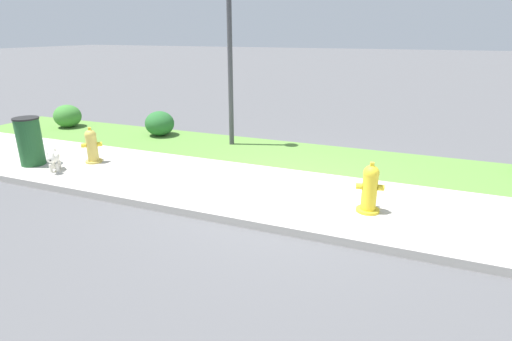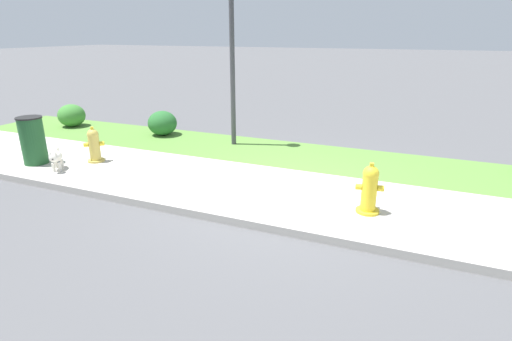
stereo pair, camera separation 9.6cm
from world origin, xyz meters
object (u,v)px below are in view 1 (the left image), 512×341
object	(u,v)px
fire_hydrant_by_grass_verge	(370,189)
street_lamp	(229,18)
shrub_bush_far_verge	(68,116)
small_white_dog	(53,158)
fire_hydrant_mid_block	(92,146)
trash_bin	(30,142)
shrub_bush_near_lamp	(160,123)

from	to	relation	value
fire_hydrant_by_grass_verge	street_lamp	bearing A→B (deg)	131.64
street_lamp	shrub_bush_far_verge	distance (m)	5.57
small_white_dog	fire_hydrant_mid_block	bearing A→B (deg)	121.80
small_white_dog	street_lamp	bearing A→B (deg)	106.05
small_white_dog	shrub_bush_far_verge	world-z (taller)	shrub_bush_far_verge
fire_hydrant_by_grass_verge	trash_bin	world-z (taller)	trash_bin
shrub_bush_far_verge	trash_bin	bearing A→B (deg)	-54.98
small_white_dog	trash_bin	size ratio (longest dim) A/B	0.47
fire_hydrant_by_grass_verge	trash_bin	size ratio (longest dim) A/B	0.80
fire_hydrant_by_grass_verge	street_lamp	distance (m)	4.99
small_white_dog	street_lamp	world-z (taller)	street_lamp
fire_hydrant_by_grass_verge	small_white_dog	world-z (taller)	fire_hydrant_by_grass_verge
shrub_bush_far_verge	street_lamp	bearing A→B (deg)	0.78
fire_hydrant_mid_block	small_white_dog	xyz separation A→B (m)	(-0.28, -0.71, -0.09)
shrub_bush_near_lamp	shrub_bush_far_verge	xyz separation A→B (m)	(-2.92, -0.15, -0.00)
fire_hydrant_by_grass_verge	shrub_bush_near_lamp	size ratio (longest dim) A/B	1.05
fire_hydrant_mid_block	shrub_bush_near_lamp	world-z (taller)	fire_hydrant_mid_block
street_lamp	shrub_bush_near_lamp	xyz separation A→B (m)	(-2.06, 0.08, -2.49)
small_white_dog	shrub_bush_near_lamp	bearing A→B (deg)	139.01
small_white_dog	shrub_bush_far_verge	size ratio (longest dim) A/B	0.62
shrub_bush_near_lamp	shrub_bush_far_verge	bearing A→B (deg)	-177.01
street_lamp	trash_bin	world-z (taller)	street_lamp
shrub_bush_near_lamp	fire_hydrant_mid_block	bearing A→B (deg)	-88.70
shrub_bush_far_verge	shrub_bush_near_lamp	bearing A→B (deg)	2.99
small_white_dog	fire_hydrant_by_grass_verge	bearing A→B (deg)	56.88
small_white_dog	shrub_bush_far_verge	distance (m)	4.00
fire_hydrant_by_grass_verge	small_white_dog	size ratio (longest dim) A/B	1.72
small_white_dog	shrub_bush_near_lamp	xyz separation A→B (m)	(0.22, 3.11, 0.05)
trash_bin	fire_hydrant_by_grass_verge	bearing A→B (deg)	2.03
street_lamp	trash_bin	size ratio (longest dim) A/B	4.38
small_white_dog	shrub_bush_near_lamp	size ratio (longest dim) A/B	0.61
trash_bin	shrub_bush_far_verge	distance (m)	3.43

